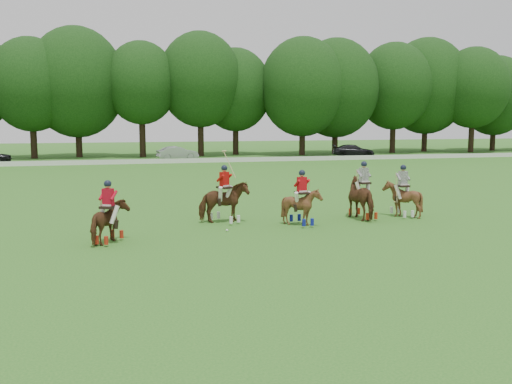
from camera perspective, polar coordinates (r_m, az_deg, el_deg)
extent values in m
plane|color=#26661D|center=(18.45, -2.79, -6.13)|extent=(180.00, 180.00, 0.00)
cylinder|color=black|center=(66.60, -21.36, 5.14)|extent=(0.70, 0.70, 4.64)
ellipsoid|color=black|center=(66.67, -21.58, 9.98)|extent=(8.80, 8.80, 10.13)
cylinder|color=black|center=(67.23, -17.30, 5.19)|extent=(0.70, 0.70, 4.31)
ellipsoid|color=black|center=(67.31, -17.50, 10.43)|extent=(10.67, 10.67, 12.27)
cylinder|color=black|center=(65.71, -11.29, 5.74)|extent=(0.70, 0.70, 5.24)
ellipsoid|color=black|center=(65.80, -11.42, 10.66)|extent=(8.06, 8.06, 9.26)
cylinder|color=black|center=(66.64, -5.55, 5.84)|extent=(0.70, 0.70, 5.19)
ellipsoid|color=black|center=(66.76, -5.61, 11.13)|extent=(9.50, 9.50, 10.92)
cylinder|color=black|center=(68.81, -2.05, 5.63)|extent=(0.70, 0.70, 4.48)
ellipsoid|color=black|center=(68.87, -2.07, 10.18)|extent=(8.60, 8.60, 9.89)
cylinder|color=black|center=(68.13, 4.64, 5.48)|extent=(0.70, 0.70, 4.21)
ellipsoid|color=black|center=(68.20, 4.69, 10.44)|extent=(10.11, 10.11, 11.63)
cylinder|color=black|center=(71.05, 7.90, 5.45)|extent=(0.70, 0.70, 4.07)
ellipsoid|color=black|center=(71.11, 7.99, 10.25)|extent=(10.46, 10.46, 12.03)
cylinder|color=black|center=(74.57, 13.51, 5.68)|extent=(0.70, 0.70, 4.79)
ellipsoid|color=black|center=(74.66, 13.65, 10.25)|extent=(9.47, 9.47, 10.89)
cylinder|color=black|center=(78.58, 16.50, 5.53)|extent=(0.70, 0.70, 4.44)
ellipsoid|color=black|center=(78.67, 16.67, 10.11)|extent=(10.84, 10.84, 12.47)
cylinder|color=black|center=(78.52, 20.74, 5.51)|extent=(0.70, 0.70, 4.86)
ellipsoid|color=black|center=(78.60, 20.93, 9.72)|extent=(8.94, 8.94, 10.28)
cylinder|color=black|center=(84.14, 22.60, 5.18)|extent=(0.70, 0.70, 3.90)
ellipsoid|color=black|center=(84.17, 22.79, 8.88)|extent=(9.29, 9.29, 10.68)
cube|color=white|center=(55.85, -10.63, 3.03)|extent=(120.00, 0.10, 0.44)
imported|color=#A7A8AD|center=(60.58, -7.86, 3.87)|extent=(4.45, 2.12, 1.41)
imported|color=black|center=(65.89, 9.72, 4.10)|extent=(5.09, 3.18, 1.37)
imported|color=#452112|center=(20.39, -14.50, -2.95)|extent=(1.54, 1.91, 1.48)
cube|color=black|center=(20.30, -14.54, -1.45)|extent=(0.66, 0.70, 0.08)
cylinder|color=tan|center=(20.46, -15.27, -1.63)|extent=(0.13, 0.20, 1.29)
imported|color=#452112|center=(23.63, -3.17, -1.05)|extent=(2.20, 2.11, 1.71)
cube|color=black|center=(23.54, -3.18, 0.47)|extent=(0.66, 0.71, 0.08)
cylinder|color=tan|center=(23.65, -2.65, 2.74)|extent=(0.41, 0.68, 1.08)
imported|color=#452112|center=(23.10, 4.59, -1.47)|extent=(1.44, 1.57, 1.54)
cube|color=black|center=(23.02, 4.60, -0.08)|extent=(0.52, 0.62, 0.08)
cylinder|color=tan|center=(23.17, 5.26, -0.24)|extent=(0.06, 0.21, 1.29)
imported|color=#452112|center=(24.98, 10.67, -0.60)|extent=(1.28, 2.25, 1.80)
cube|color=black|center=(24.89, 10.70, 0.91)|extent=(0.52, 0.62, 0.08)
cylinder|color=tan|center=(24.74, 10.12, 0.70)|extent=(0.06, 0.21, 1.29)
imported|color=#452112|center=(25.84, 14.42, -0.68)|extent=(1.29, 1.45, 1.59)
cube|color=black|center=(25.77, 14.46, 0.60)|extent=(0.44, 0.56, 0.08)
cylinder|color=tan|center=(25.63, 13.87, 0.41)|extent=(0.03, 0.21, 1.29)
sphere|color=white|center=(21.94, -2.92, -3.84)|extent=(0.09, 0.09, 0.09)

